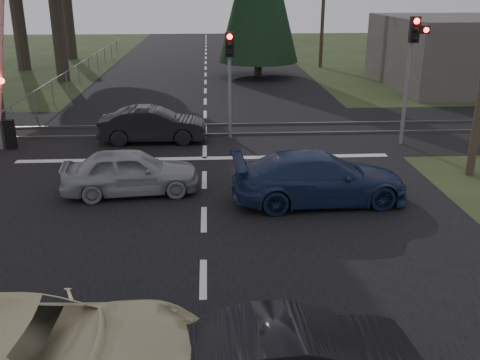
{
  "coord_description": "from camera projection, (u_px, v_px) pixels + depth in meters",
  "views": [
    {
      "loc": [
        0.19,
        -9.72,
        5.72
      ],
      "look_at": [
        0.9,
        2.37,
        1.3
      ],
      "focal_mm": 40.0,
      "sensor_mm": 36.0,
      "label": 1
    }
  ],
  "objects": [
    {
      "name": "ground",
      "position": [
        203.0,
        279.0,
        11.06
      ],
      "size": [
        120.0,
        120.0,
        0.0
      ],
      "primitive_type": "plane",
      "color": "#293217",
      "rests_on": "ground"
    },
    {
      "name": "road",
      "position": [
        205.0,
        144.0,
        20.44
      ],
      "size": [
        14.0,
        100.0,
        0.01
      ],
      "primitive_type": "cube",
      "color": "black",
      "rests_on": "ground"
    },
    {
      "name": "rail_corridor",
      "position": [
        205.0,
        131.0,
        22.31
      ],
      "size": [
        120.0,
        8.0,
        0.01
      ],
      "primitive_type": "cube",
      "color": "black",
      "rests_on": "ground"
    },
    {
      "name": "stop_line",
      "position": [
        205.0,
        158.0,
        18.75
      ],
      "size": [
        13.0,
        0.35,
        0.0
      ],
      "primitive_type": "cube",
      "color": "silver",
      "rests_on": "ground"
    },
    {
      "name": "rail_near",
      "position": [
        205.0,
        135.0,
        21.55
      ],
      "size": [
        120.0,
        0.12,
        0.1
      ],
      "primitive_type": "cube",
      "color": "#59544C",
      "rests_on": "ground"
    },
    {
      "name": "rail_far",
      "position": [
        205.0,
        125.0,
        23.05
      ],
      "size": [
        120.0,
        0.12,
        0.1
      ],
      "primitive_type": "cube",
      "color": "#59544C",
      "rests_on": "ground"
    },
    {
      "name": "crossing_signal",
      "position": [
        0.0,
        94.0,
        19.13
      ],
      "size": [
        1.62,
        0.38,
        6.96
      ],
      "color": "slate",
      "rests_on": "ground"
    },
    {
      "name": "traffic_signal_right",
      "position": [
        412.0,
        56.0,
        19.23
      ],
      "size": [
        0.68,
        0.48,
        4.7
      ],
      "color": "slate",
      "rests_on": "ground"
    },
    {
      "name": "traffic_signal_center",
      "position": [
        230.0,
        67.0,
        20.17
      ],
      "size": [
        0.32,
        0.48,
        4.1
      ],
      "color": "slate",
      "rests_on": "ground"
    },
    {
      "name": "utility_pole_mid",
      "position": [
        324.0,
        0.0,
        38.05
      ],
      "size": [
        1.8,
        0.26,
        9.0
      ],
      "color": "#4C3D2D",
      "rests_on": "ground"
    },
    {
      "name": "fence_left",
      "position": [
        74.0,
        88.0,
        31.73
      ],
      "size": [
        0.1,
        36.0,
        1.2
      ],
      "primitive_type": null,
      "color": "slate",
      "rests_on": "ground"
    },
    {
      "name": "silver_car",
      "position": [
        131.0,
        172.0,
        15.41
      ],
      "size": [
        4.04,
        1.95,
        1.33
      ],
      "primitive_type": "imported",
      "rotation": [
        0.0,
        0.0,
        1.67
      ],
      "color": "gray",
      "rests_on": "ground"
    },
    {
      "name": "blue_sedan",
      "position": [
        320.0,
        178.0,
        14.77
      ],
      "size": [
        4.96,
        2.25,
        1.41
      ],
      "primitive_type": "imported",
      "rotation": [
        0.0,
        0.0,
        1.63
      ],
      "color": "#182648",
      "rests_on": "ground"
    },
    {
      "name": "dark_car_far",
      "position": [
        153.0,
        125.0,
        20.53
      ],
      "size": [
        4.07,
        1.43,
        1.34
      ],
      "primitive_type": "imported",
      "rotation": [
        0.0,
        0.0,
        1.57
      ],
      "color": "black",
      "rests_on": "ground"
    }
  ]
}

